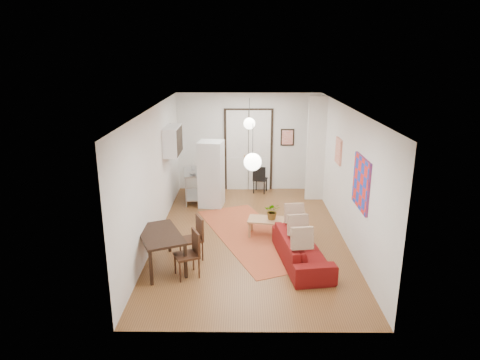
{
  "coord_description": "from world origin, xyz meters",
  "views": [
    {
      "loc": [
        -0.16,
        -8.97,
        4.04
      ],
      "look_at": [
        -0.23,
        0.26,
        1.25
      ],
      "focal_mm": 32.0,
      "sensor_mm": 36.0,
      "label": 1
    }
  ],
  "objects_px": {
    "fridge": "(211,174)",
    "dining_table": "(160,237)",
    "coffee_table": "(268,221)",
    "kitchen_counter": "(194,182)",
    "dining_chair_far": "(187,249)",
    "dining_chair_near": "(191,234)",
    "sofa": "(302,249)",
    "black_side_chair": "(260,176)"
  },
  "relations": [
    {
      "from": "fridge",
      "to": "black_side_chair",
      "type": "distance_m",
      "value": 1.87
    },
    {
      "from": "kitchen_counter",
      "to": "dining_table",
      "type": "xyz_separation_m",
      "value": [
        -0.22,
        -3.89,
        0.09
      ]
    },
    {
      "from": "dining_table",
      "to": "sofa",
      "type": "bearing_deg",
      "value": 4.02
    },
    {
      "from": "kitchen_counter",
      "to": "black_side_chair",
      "type": "distance_m",
      "value": 2.05
    },
    {
      "from": "coffee_table",
      "to": "kitchen_counter",
      "type": "distance_m",
      "value": 3.08
    },
    {
      "from": "dining_chair_near",
      "to": "black_side_chair",
      "type": "bearing_deg",
      "value": 136.02
    },
    {
      "from": "dining_table",
      "to": "black_side_chair",
      "type": "bearing_deg",
      "value": 65.95
    },
    {
      "from": "coffee_table",
      "to": "black_side_chair",
      "type": "xyz_separation_m",
      "value": [
        -0.06,
        3.2,
        0.13
      ]
    },
    {
      "from": "sofa",
      "to": "dining_chair_far",
      "type": "xyz_separation_m",
      "value": [
        -2.21,
        -0.46,
        0.21
      ]
    },
    {
      "from": "dining_chair_near",
      "to": "sofa",
      "type": "bearing_deg",
      "value": 59.73
    },
    {
      "from": "sofa",
      "to": "dining_table",
      "type": "relative_size",
      "value": 1.37
    },
    {
      "from": "dining_table",
      "to": "black_side_chair",
      "type": "relative_size",
      "value": 1.77
    },
    {
      "from": "kitchen_counter",
      "to": "dining_chair_far",
      "type": "height_order",
      "value": "dining_chair_far"
    },
    {
      "from": "coffee_table",
      "to": "fridge",
      "type": "distance_m",
      "value": 2.5
    },
    {
      "from": "coffee_table",
      "to": "kitchen_counter",
      "type": "xyz_separation_m",
      "value": [
        -1.93,
        2.39,
        0.19
      ]
    },
    {
      "from": "sofa",
      "to": "fridge",
      "type": "relative_size",
      "value": 1.13
    },
    {
      "from": "fridge",
      "to": "dining_chair_near",
      "type": "height_order",
      "value": "fridge"
    },
    {
      "from": "coffee_table",
      "to": "kitchen_counter",
      "type": "height_order",
      "value": "kitchen_counter"
    },
    {
      "from": "fridge",
      "to": "black_side_chair",
      "type": "height_order",
      "value": "fridge"
    },
    {
      "from": "fridge",
      "to": "dining_chair_far",
      "type": "distance_m",
      "value": 3.78
    },
    {
      "from": "dining_table",
      "to": "dining_chair_far",
      "type": "relative_size",
      "value": 1.67
    },
    {
      "from": "kitchen_counter",
      "to": "dining_chair_far",
      "type": "distance_m",
      "value": 4.17
    },
    {
      "from": "black_side_chair",
      "to": "dining_chair_far",
      "type": "bearing_deg",
      "value": 87.6
    },
    {
      "from": "fridge",
      "to": "dining_table",
      "type": "relative_size",
      "value": 1.21
    },
    {
      "from": "dining_table",
      "to": "dining_chair_near",
      "type": "distance_m",
      "value": 0.71
    },
    {
      "from": "dining_table",
      "to": "dining_chair_far",
      "type": "bearing_deg",
      "value": -25.71
    },
    {
      "from": "sofa",
      "to": "dining_table",
      "type": "bearing_deg",
      "value": 86.02
    },
    {
      "from": "dining_chair_far",
      "to": "kitchen_counter",
      "type": "bearing_deg",
      "value": 160.47
    },
    {
      "from": "dining_chair_near",
      "to": "fridge",
      "type": "bearing_deg",
      "value": 152.44
    },
    {
      "from": "kitchen_counter",
      "to": "dining_chair_far",
      "type": "xyz_separation_m",
      "value": [
        0.32,
        -4.15,
        -0.03
      ]
    },
    {
      "from": "kitchen_counter",
      "to": "dining_chair_near",
      "type": "bearing_deg",
      "value": -92.65
    },
    {
      "from": "dining_chair_far",
      "to": "coffee_table",
      "type": "bearing_deg",
      "value": 113.68
    },
    {
      "from": "sofa",
      "to": "dining_chair_near",
      "type": "height_order",
      "value": "dining_chair_near"
    },
    {
      "from": "coffee_table",
      "to": "dining_chair_near",
      "type": "relative_size",
      "value": 1.09
    },
    {
      "from": "coffee_table",
      "to": "kitchen_counter",
      "type": "relative_size",
      "value": 0.82
    },
    {
      "from": "coffee_table",
      "to": "black_side_chair",
      "type": "distance_m",
      "value": 3.21
    },
    {
      "from": "coffee_table",
      "to": "dining_chair_far",
      "type": "distance_m",
      "value": 2.4
    },
    {
      "from": "kitchen_counter",
      "to": "fridge",
      "type": "relative_size",
      "value": 0.66
    },
    {
      "from": "kitchen_counter",
      "to": "fridge",
      "type": "height_order",
      "value": "fridge"
    },
    {
      "from": "fridge",
      "to": "dining_chair_near",
      "type": "xyz_separation_m",
      "value": [
        -0.19,
        -3.06,
        -0.38
      ]
    },
    {
      "from": "sofa",
      "to": "fridge",
      "type": "height_order",
      "value": "fridge"
    },
    {
      "from": "fridge",
      "to": "dining_table",
      "type": "xyz_separation_m",
      "value": [
        -0.74,
        -3.49,
        -0.26
      ]
    }
  ]
}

